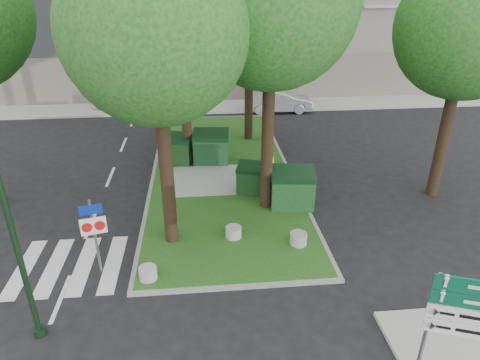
{
  "coord_description": "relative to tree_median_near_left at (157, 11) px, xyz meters",
  "views": [
    {
      "loc": [
        -0.39,
        -9.79,
        8.24
      ],
      "look_at": [
        0.86,
        2.99,
        2.0
      ],
      "focal_mm": 32.0,
      "sensor_mm": 36.0,
      "label": 1
    }
  ],
  "objects": [
    {
      "name": "ground",
      "position": [
        1.41,
        -2.56,
        -7.32
      ],
      "size": [
        120.0,
        120.0,
        0.0
      ],
      "primitive_type": "plane",
      "color": "black",
      "rests_on": "ground"
    },
    {
      "name": "median_island",
      "position": [
        1.91,
        5.44,
        -7.26
      ],
      "size": [
        6.0,
        16.0,
        0.12
      ],
      "primitive_type": "cube",
      "color": "#174F16",
      "rests_on": "ground"
    },
    {
      "name": "median_kerb",
      "position": [
        1.91,
        5.44,
        -7.27
      ],
      "size": [
        6.3,
        16.3,
        0.1
      ],
      "primitive_type": "cube",
      "color": "gray",
      "rests_on": "ground"
    },
    {
      "name": "building_sidewalk",
      "position": [
        1.41,
        15.94,
        -7.26
      ],
      "size": [
        42.0,
        3.0,
        0.12
      ],
      "primitive_type": "cube",
      "color": "#999993",
      "rests_on": "ground"
    },
    {
      "name": "zebra_crossing",
      "position": [
        -2.34,
        -1.06,
        -7.31
      ],
      "size": [
        5.0,
        3.0,
        0.01
      ],
      "primitive_type": "cube",
      "color": "silver",
      "rests_on": "ground"
    },
    {
      "name": "tree_median_near_left",
      "position": [
        0.0,
        0.0,
        0.0
      ],
      "size": [
        5.2,
        5.2,
        10.53
      ],
      "color": "black",
      "rests_on": "ground"
    },
    {
      "name": "tree_median_mid",
      "position": [
        0.5,
        6.5,
        -0.34
      ],
      "size": [
        4.8,
        4.8,
        9.99
      ],
      "color": "black",
      "rests_on": "ground"
    },
    {
      "name": "tree_street_right",
      "position": [
        10.5,
        2.5,
        -0.33
      ],
      "size": [
        5.0,
        5.0,
        10.06
      ],
      "color": "black",
      "rests_on": "ground"
    },
    {
      "name": "dumpster_a",
      "position": [
        -0.11,
        6.55,
        -6.54
      ],
      "size": [
        1.71,
        1.42,
        1.37
      ],
      "rotation": [
        0.0,
        0.0,
        -0.29
      ],
      "color": "#0F3A10",
      "rests_on": "median_island"
    },
    {
      "name": "dumpster_b",
      "position": [
        1.49,
        6.42,
        -6.46
      ],
      "size": [
        1.78,
        1.34,
        1.54
      ],
      "rotation": [
        0.0,
        0.0,
        -0.11
      ],
      "color": "#113A1C",
      "rests_on": "median_island"
    },
    {
      "name": "dumpster_c",
      "position": [
        3.09,
        3.16,
        -6.61
      ],
      "size": [
        1.53,
        1.28,
        1.22
      ],
      "rotation": [
        0.0,
        0.0,
        -0.31
      ],
      "color": "black",
      "rests_on": "median_island"
    },
    {
      "name": "dumpster_d",
      "position": [
        4.41,
        1.85,
        -6.46
      ],
      "size": [
        1.77,
        1.33,
        1.54
      ],
      "rotation": [
        0.0,
        0.0,
        -0.11
      ],
      "color": "#133E16",
      "rests_on": "median_island"
    },
    {
      "name": "bollard_left",
      "position": [
        -0.69,
        -2.06,
        -7.01
      ],
      "size": [
        0.53,
        0.53,
        0.38
      ],
      "primitive_type": "cylinder",
      "color": "#ABA9A5",
      "rests_on": "median_island"
    },
    {
      "name": "bollard_right",
      "position": [
        4.1,
        -0.73,
        -7.0
      ],
      "size": [
        0.56,
        0.56,
        0.4
      ],
      "primitive_type": "cylinder",
      "color": "#999894",
      "rests_on": "median_island"
    },
    {
      "name": "bollard_mid",
      "position": [
        2.0,
        -0.12,
        -7.0
      ],
      "size": [
        0.54,
        0.54,
        0.38
      ],
      "primitive_type": "cylinder",
      "color": "#9C9B97",
      "rests_on": "median_island"
    },
    {
      "name": "litter_bin",
      "position": [
        4.06,
        5.05,
        -6.85
      ],
      "size": [
        0.39,
        0.39,
        0.69
      ],
      "primitive_type": "cylinder",
      "color": "gold",
      "rests_on": "median_island"
    },
    {
      "name": "street_lamp",
      "position": [
        -3.23,
        -3.88,
        -3.77
      ],
      "size": [
        0.45,
        0.45,
        5.65
      ],
      "color": "black",
      "rests_on": "ground"
    },
    {
      "name": "traffic_sign_pole",
      "position": [
        -2.19,
        -1.42,
        -5.73
      ],
      "size": [
        0.73,
        0.21,
        2.48
      ],
      "rotation": [
        0.0,
        0.0,
        0.24
      ],
      "color": "slate",
      "rests_on": "ground"
    },
    {
      "name": "directional_sign",
      "position": [
        6.11,
        -6.34,
        -5.28
      ],
      "size": [
        1.37,
        0.54,
        2.88
      ],
      "rotation": [
        0.0,
        0.0,
        -0.35
      ],
      "color": "slate",
      "rests_on": "sidewalk_corner"
    },
    {
      "name": "car_white",
      "position": [
        -3.82,
        16.13,
        -6.56
      ],
      "size": [
        4.61,
        2.32,
        1.51
      ],
      "primitive_type": "imported",
      "rotation": [
        0.0,
        0.0,
        1.45
      ],
      "color": "silver",
      "rests_on": "ground"
    },
    {
      "name": "car_silver",
      "position": [
        6.2,
        14.55,
        -6.6
      ],
      "size": [
        4.4,
        1.65,
        1.43
      ],
      "primitive_type": "imported",
      "rotation": [
        0.0,
        0.0,
        1.54
      ],
      "color": "#9D9FA5",
      "rests_on": "ground"
    }
  ]
}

